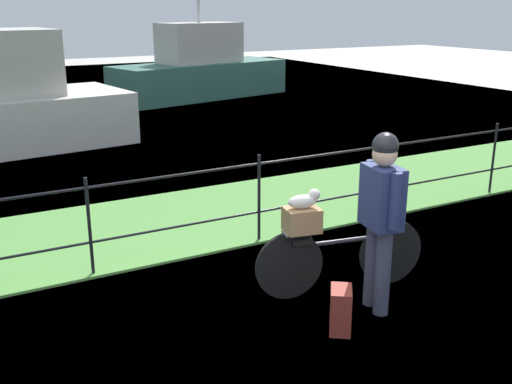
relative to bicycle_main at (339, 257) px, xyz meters
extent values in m
plane|color=#B2ADA3|center=(-1.05, -0.86, -0.36)|extent=(60.00, 60.00, 0.00)
cube|color=#569342|center=(-1.05, 2.64, -0.34)|extent=(27.00, 2.40, 0.03)
plane|color=slate|center=(-1.05, 10.32, -0.36)|extent=(30.00, 30.00, 0.00)
cylinder|color=black|center=(-2.05, 1.53, 0.18)|extent=(0.04, 0.04, 1.07)
cylinder|color=black|center=(-0.05, 1.53, 0.18)|extent=(0.04, 0.04, 1.07)
cylinder|color=black|center=(1.95, 1.53, 0.18)|extent=(0.04, 0.04, 1.07)
cylinder|color=black|center=(3.95, 1.53, 0.18)|extent=(0.04, 0.04, 1.07)
cylinder|color=black|center=(-1.05, 1.53, 0.02)|extent=(18.00, 0.03, 0.03)
cylinder|color=black|center=(-1.05, 1.53, 0.61)|extent=(18.00, 0.03, 0.03)
cylinder|color=black|center=(0.56, -0.11, -0.02)|extent=(0.67, 0.18, 0.68)
cylinder|color=black|center=(-0.52, 0.10, -0.02)|extent=(0.67, 0.18, 0.68)
cylinder|color=#2D2D33|center=(0.02, 0.00, 0.17)|extent=(0.85, 0.21, 0.04)
cube|color=black|center=(-0.40, 0.08, 0.22)|extent=(0.21, 0.13, 0.06)
cube|color=slate|center=(-0.40, 0.08, 0.31)|extent=(0.38, 0.23, 0.02)
cube|color=#A87F51|center=(-0.40, 0.08, 0.43)|extent=(0.37, 0.31, 0.23)
ellipsoid|color=silver|center=(-0.40, 0.08, 0.61)|extent=(0.30, 0.19, 0.13)
sphere|color=silver|center=(-0.28, 0.06, 0.67)|extent=(0.11, 0.11, 0.11)
cylinder|color=#383D51|center=(0.10, -0.38, 0.05)|extent=(0.14, 0.14, 0.82)
cylinder|color=#383D51|center=(0.06, -0.57, 0.05)|extent=(0.14, 0.14, 0.82)
cube|color=navy|center=(0.08, -0.47, 0.74)|extent=(0.33, 0.44, 0.56)
cylinder|color=navy|center=(0.12, -0.26, 0.77)|extent=(0.10, 0.10, 0.50)
cylinder|color=navy|center=(0.04, -0.69, 0.77)|extent=(0.10, 0.10, 0.50)
sphere|color=tan|center=(0.08, -0.47, 1.13)|extent=(0.22, 0.22, 0.22)
sphere|color=black|center=(0.08, -0.47, 1.21)|extent=(0.23, 0.23, 0.23)
cube|color=maroon|center=(-0.45, -0.64, -0.16)|extent=(0.31, 0.33, 0.40)
cube|color=silver|center=(-2.00, 8.32, 0.16)|extent=(4.93, 2.83, 1.04)
cube|color=#336656|center=(4.21, 12.84, 0.17)|extent=(5.85, 3.03, 1.05)
cube|color=#B7B2A8|center=(4.21, 12.84, 1.29)|extent=(2.68, 1.79, 1.18)
camera|label=1|loc=(-3.37, -4.39, 2.36)|focal=42.35mm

